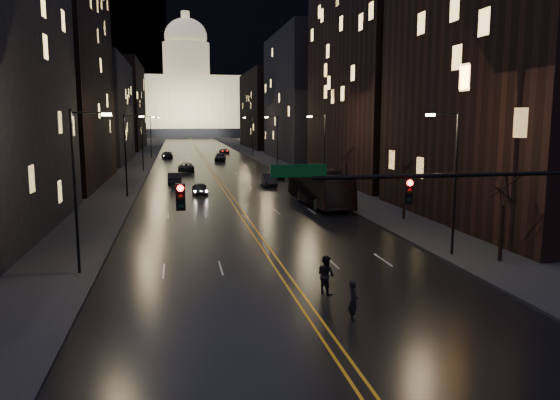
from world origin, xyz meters
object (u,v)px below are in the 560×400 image
traffic_signal (462,202)px  receding_car_a (268,180)px  bus (319,187)px  pedestrian_b (326,275)px  oncoming_car_a (200,189)px  oncoming_car_b (175,179)px  pedestrian_a (353,301)px

traffic_signal → receding_car_a: bearing=90.2°
bus → pedestrian_b: (-6.81, -27.15, -0.84)m
bus → receding_car_a: size_ratio=2.73×
pedestrian_b → traffic_signal: bearing=-163.8°
receding_car_a → traffic_signal: bearing=-90.1°
traffic_signal → receding_car_a: (-0.18, 47.40, -4.32)m
oncoming_car_a → pedestrian_b: bearing=96.6°
traffic_signal → receding_car_a: size_ratio=3.64×
pedestrian_b → oncoming_car_a: bearing=-22.2°
bus → oncoming_car_b: size_ratio=2.64×
pedestrian_a → bus: bearing=-4.8°
pedestrian_b → receding_car_a: bearing=-35.1°
oncoming_car_a → pedestrian_a: pedestrian_a is taller
oncoming_car_b → pedestrian_b: (7.32, -46.65, 0.15)m
oncoming_car_a → receding_car_a: size_ratio=0.89×
bus → receding_car_a: bus is taller
bus → oncoming_car_b: (-14.13, 19.49, -1.00)m
traffic_signal → oncoming_car_b: (-11.85, 51.09, -4.30)m
traffic_signal → oncoming_car_a: bearing=102.5°
receding_car_a → bus: bearing=-81.4°
traffic_signal → oncoming_car_a: 42.04m
pedestrian_a → pedestrian_b: pedestrian_b is taller
traffic_signal → oncoming_car_b: 52.62m
oncoming_car_b → receding_car_a: oncoming_car_b is taller
oncoming_car_b → pedestrian_a: pedestrian_a is taller
oncoming_car_b → pedestrian_b: size_ratio=2.55×
traffic_signal → pedestrian_b: bearing=135.5°
receding_car_a → pedestrian_b: size_ratio=2.47×
bus → pedestrian_a: (-6.63, -30.82, -0.94)m
bus → pedestrian_a: size_ratio=7.46×
pedestrian_a → pedestrian_b: bearing=10.1°
oncoming_car_a → oncoming_car_b: bearing=-75.3°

